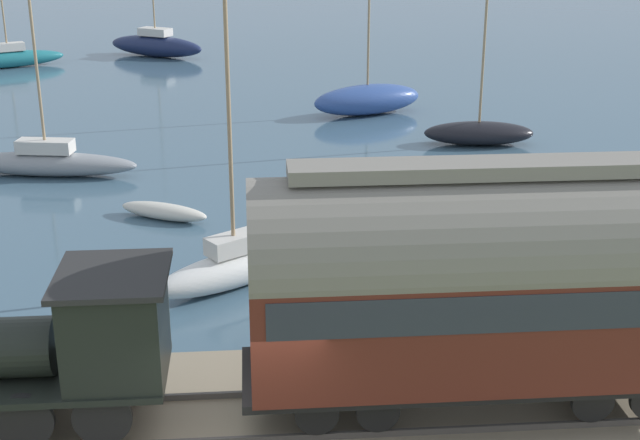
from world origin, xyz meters
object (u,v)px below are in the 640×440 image
object	(u,v)px
sailboat_navy	(156,45)
rowboat_far_out	(164,211)
steam_locomotive	(54,342)
sailboat_black	(479,132)
passenger_coach	(483,277)
sailboat_white	(234,264)
sailboat_teal	(8,58)
sailboat_gray	(47,161)
sailboat_blue	(367,99)
rowboat_off_pier	(612,227)

from	to	relation	value
sailboat_navy	rowboat_far_out	world-z (taller)	sailboat_navy
steam_locomotive	sailboat_black	world-z (taller)	sailboat_black
passenger_coach	sailboat_white	size ratio (longest dim) A/B	0.96
steam_locomotive	sailboat_white	size ratio (longest dim) A/B	0.60
sailboat_teal	sailboat_gray	bearing A→B (deg)	171.74
steam_locomotive	sailboat_white	distance (m)	7.37
sailboat_white	rowboat_far_out	xyz separation A→B (m)	(5.07, 2.17, -0.33)
sailboat_gray	sailboat_black	world-z (taller)	sailboat_gray
sailboat_white	sailboat_navy	xyz separation A→B (m)	(34.11, 5.01, 0.13)
steam_locomotive	passenger_coach	xyz separation A→B (m)	(-0.00, -7.37, 0.94)
sailboat_black	sailboat_gray	bearing A→B (deg)	104.83
sailboat_white	sailboat_navy	distance (m)	34.47
passenger_coach	sailboat_white	bearing A→B (deg)	33.83
steam_locomotive	rowboat_far_out	xyz separation A→B (m)	(11.67, -0.78, -1.78)
sailboat_navy	sailboat_white	bearing A→B (deg)	-141.29
sailboat_blue	sailboat_navy	xyz separation A→B (m)	(16.02, 10.72, 0.02)
sailboat_navy	sailboat_black	world-z (taller)	sailboat_navy
passenger_coach	sailboat_white	world-z (taller)	sailboat_white
sailboat_white	sailboat_navy	world-z (taller)	sailboat_navy
sailboat_blue	sailboat_teal	world-z (taller)	sailboat_blue
sailboat_gray	rowboat_far_out	distance (m)	6.53
sailboat_navy	rowboat_off_pier	bearing A→B (deg)	-123.11
steam_locomotive	sailboat_blue	world-z (taller)	sailboat_blue
sailboat_black	sailboat_teal	size ratio (longest dim) A/B	1.05
sailboat_navy	rowboat_far_out	xyz separation A→B (m)	(-29.04, -2.84, -0.46)
steam_locomotive	rowboat_far_out	distance (m)	11.83
sailboat_navy	sailboat_black	size ratio (longest dim) A/B	1.40
sailboat_black	sailboat_teal	xyz separation A→B (m)	(18.38, 22.34, 0.06)
sailboat_teal	rowboat_far_out	xyz separation A→B (m)	(-25.99, -10.80, -0.30)
sailboat_blue	rowboat_far_out	xyz separation A→B (m)	(-13.02, 7.87, -0.45)
passenger_coach	sailboat_teal	bearing A→B (deg)	24.79
sailboat_blue	rowboat_off_pier	bearing A→B (deg)	178.63
passenger_coach	sailboat_black	world-z (taller)	sailboat_black
sailboat_blue	sailboat_white	bearing A→B (deg)	143.20
sailboat_black	passenger_coach	bearing A→B (deg)	170.49
sailboat_blue	sailboat_white	size ratio (longest dim) A/B	0.87
sailboat_navy	sailboat_teal	size ratio (longest dim) A/B	1.47
passenger_coach	rowboat_off_pier	distance (m)	11.48
passenger_coach	sailboat_blue	world-z (taller)	sailboat_blue
steam_locomotive	sailboat_blue	bearing A→B (deg)	-19.32
sailboat_black	rowboat_off_pier	size ratio (longest dim) A/B	2.35
sailboat_white	sailboat_gray	world-z (taller)	sailboat_gray
passenger_coach	steam_locomotive	bearing A→B (deg)	90.00
sailboat_blue	sailboat_gray	distance (m)	14.76
sailboat_navy	sailboat_teal	distance (m)	8.53
sailboat_gray	rowboat_far_out	xyz separation A→B (m)	(-4.82, -4.40, -0.28)
sailboat_white	steam_locomotive	bearing A→B (deg)	121.38
sailboat_blue	sailboat_navy	world-z (taller)	sailboat_navy
sailboat_white	passenger_coach	bearing A→B (deg)	179.29
sailboat_white	rowboat_far_out	world-z (taller)	sailboat_white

